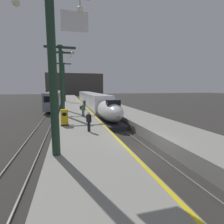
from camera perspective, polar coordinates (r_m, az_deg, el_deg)
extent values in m
plane|color=#33302D|center=(13.04, 10.25, -13.40)|extent=(260.00, 260.00, 0.00)
cube|color=gray|center=(35.99, -12.70, 1.14)|extent=(4.80, 110.00, 1.05)
cube|color=gray|center=(37.14, -0.12, 1.54)|extent=(4.80, 110.00, 1.05)
cube|color=yellow|center=(36.08, -9.11, 2.09)|extent=(0.20, 107.80, 0.01)
cube|color=slate|center=(39.01, -7.98, 1.09)|extent=(0.08, 110.00, 0.12)
cube|color=slate|center=(39.21, -5.80, 1.16)|extent=(0.08, 110.00, 0.12)
cube|color=slate|center=(38.93, -19.90, 0.67)|extent=(0.08, 110.00, 0.12)
cube|color=slate|center=(38.82, -17.70, 0.75)|extent=(0.08, 110.00, 0.12)
ellipsoid|color=silver|center=(22.11, -0.90, 0.50)|extent=(2.78, 8.39, 2.56)
cube|color=#28282D|center=(21.97, -0.63, -3.67)|extent=(2.46, 7.13, 0.55)
cube|color=black|center=(20.17, 0.36, 2.82)|extent=(1.59, 1.00, 0.90)
sphere|color=#F24C4C|center=(18.21, 2.18, -1.62)|extent=(0.28, 0.28, 0.28)
cube|color=silver|center=(31.36, -5.04, 3.15)|extent=(2.90, 14.00, 3.05)
cube|color=black|center=(31.11, -7.64, 4.09)|extent=(0.04, 11.90, 0.80)
cube|color=black|center=(31.58, -2.51, 4.21)|extent=(0.04, 11.90, 0.80)
cube|color=silver|center=(31.49, -5.01, 0.84)|extent=(2.92, 13.30, 0.24)
cube|color=black|center=(27.21, -3.42, -1.39)|extent=(2.03, 2.20, 0.56)
cube|color=black|center=(35.95, -6.20, 0.89)|extent=(2.03, 2.20, 0.56)
cube|color=silver|center=(47.77, -8.39, 4.78)|extent=(2.90, 18.00, 3.05)
cube|color=black|center=(47.61, -10.11, 5.39)|extent=(0.04, 15.84, 0.80)
cube|color=black|center=(47.92, -6.71, 5.48)|extent=(0.04, 15.84, 0.80)
cube|color=black|center=(41.86, -7.42, 1.88)|extent=(2.03, 2.20, 0.56)
cube|color=black|center=(53.97, -9.07, 3.22)|extent=(2.03, 2.20, 0.56)
cube|color=gray|center=(40.95, -18.71, 4.01)|extent=(2.85, 18.00, 3.30)
cube|color=black|center=(32.00, -19.85, 4.02)|extent=(2.28, 0.08, 1.10)
cube|color=black|center=(41.04, -20.69, 4.62)|extent=(0.04, 15.30, 0.90)
cube|color=black|center=(40.84, -16.79, 4.79)|extent=(0.04, 15.30, 0.90)
cube|color=black|center=(35.41, -19.21, 0.34)|extent=(2.00, 2.00, 0.52)
cube|color=black|center=(46.83, -18.13, 2.17)|extent=(2.00, 2.00, 0.52)
cube|color=gray|center=(59.49, -17.49, 5.20)|extent=(2.85, 18.00, 3.30)
cylinder|color=#1E3828|center=(9.63, -19.17, 11.40)|extent=(0.44, 0.44, 8.66)
sphere|color=#EFEACC|center=(10.62, -29.42, 29.28)|extent=(0.36, 0.36, 0.36)
cylinder|color=#1E3828|center=(10.56, -10.65, 32.33)|extent=(0.03, 0.03, 0.60)
sphere|color=#EFEACC|center=(10.42, -10.59, 30.58)|extent=(0.36, 0.36, 0.36)
cube|color=silver|center=(10.19, -12.39, 27.46)|extent=(1.40, 0.08, 1.00)
cylinder|color=#1E3828|center=(23.99, -16.55, 9.85)|extent=(0.44, 0.44, 9.15)
cylinder|color=#1E3828|center=(24.56, -16.99, 20.21)|extent=(0.68, 0.68, 0.30)
cube|color=#1E3828|center=(24.54, -16.98, 19.99)|extent=(4.00, 0.24, 0.28)
cylinder|color=#1E3828|center=(24.55, -20.64, 18.98)|extent=(0.03, 0.03, 0.60)
sphere|color=#EFEACC|center=(24.49, -20.60, 18.18)|extent=(0.36, 0.36, 0.36)
cylinder|color=#1E3828|center=(24.47, -13.22, 19.32)|extent=(0.03, 0.03, 0.60)
sphere|color=#EFEACC|center=(24.40, -13.19, 18.51)|extent=(0.36, 0.36, 0.36)
cylinder|color=#1E3828|center=(29.94, -16.21, 9.91)|extent=(0.44, 0.44, 9.64)
cylinder|color=#1E3828|center=(30.48, -16.57, 18.71)|extent=(0.68, 0.68, 0.30)
cube|color=#1E3828|center=(30.46, -16.57, 18.52)|extent=(4.00, 0.24, 0.28)
cylinder|color=#1E3828|center=(30.47, -19.50, 17.73)|extent=(0.03, 0.03, 0.60)
sphere|color=#EFEACC|center=(30.41, -19.47, 17.08)|extent=(0.36, 0.36, 0.36)
cylinder|color=#1E3828|center=(30.40, -13.57, 17.98)|extent=(0.03, 0.03, 0.60)
sphere|color=#EFEACC|center=(30.34, -13.55, 17.33)|extent=(0.36, 0.36, 0.36)
cylinder|color=#1E3828|center=(49.72, -15.65, 9.55)|extent=(0.44, 0.44, 10.48)
cylinder|color=#1E3828|center=(50.14, -15.88, 15.37)|extent=(0.68, 0.68, 0.30)
cube|color=#1E3828|center=(50.13, -15.88, 15.25)|extent=(4.00, 0.24, 0.28)
cylinder|color=#1E3828|center=(50.13, -17.63, 14.78)|extent=(0.03, 0.03, 0.60)
sphere|color=#EFEACC|center=(50.09, -17.62, 14.38)|extent=(0.36, 0.36, 0.36)
cylinder|color=#1E3828|center=(50.09, -14.09, 14.92)|extent=(0.03, 0.03, 0.60)
sphere|color=#EFEACC|center=(50.04, -14.07, 14.52)|extent=(0.36, 0.36, 0.36)
cylinder|color=#23232D|center=(29.85, -9.06, 1.68)|extent=(0.13, 0.13, 0.85)
cylinder|color=#23232D|center=(29.97, -9.29, 1.70)|extent=(0.13, 0.13, 0.85)
cube|color=#1E478C|center=(29.84, -9.21, 3.09)|extent=(0.42, 0.43, 0.62)
cylinder|color=#1E478C|center=(29.68, -8.87, 2.98)|extent=(0.09, 0.09, 0.58)
cylinder|color=#1E478C|center=(30.01, -9.54, 3.01)|extent=(0.09, 0.09, 0.58)
sphere|color=tan|center=(29.80, -9.23, 3.90)|extent=(0.22, 0.22, 0.22)
cylinder|color=#23232D|center=(14.73, -7.96, -4.83)|extent=(0.13, 0.13, 0.85)
cylinder|color=#23232D|center=(14.62, -7.47, -4.92)|extent=(0.13, 0.13, 0.85)
cube|color=black|center=(14.53, -7.77, -2.05)|extent=(0.42, 0.43, 0.62)
cylinder|color=black|center=(14.70, -8.46, -2.15)|extent=(0.09, 0.09, 0.58)
cylinder|color=black|center=(14.38, -7.05, -2.34)|extent=(0.09, 0.09, 0.58)
sphere|color=tan|center=(14.46, -7.80, -0.41)|extent=(0.22, 0.22, 0.22)
cylinder|color=#23232D|center=(22.29, -9.80, -0.48)|extent=(0.13, 0.13, 0.85)
cylinder|color=#23232D|center=(22.29, -9.36, -0.48)|extent=(0.13, 0.13, 0.85)
cube|color=#336647|center=(22.19, -9.63, 1.40)|extent=(0.40, 0.26, 0.62)
cylinder|color=#336647|center=(22.21, -10.24, 1.26)|extent=(0.09, 0.09, 0.58)
cylinder|color=#336647|center=(22.19, -9.00, 1.28)|extent=(0.09, 0.09, 0.58)
sphere|color=tan|center=(22.15, -9.65, 2.48)|extent=(0.22, 0.22, 0.22)
cube|color=maroon|center=(30.19, -10.36, 1.48)|extent=(0.40, 0.22, 0.60)
cylinder|color=#262628|center=(30.13, -10.58, 2.38)|extent=(0.02, 0.02, 0.36)
cylinder|color=#262628|center=(30.15, -10.20, 2.39)|extent=(0.02, 0.02, 0.36)
cube|color=#262628|center=(30.12, -10.40, 2.75)|extent=(0.22, 0.03, 0.02)
cube|color=yellow|center=(17.51, -15.58, -1.74)|extent=(0.70, 0.56, 1.60)
cube|color=black|center=(17.18, -15.64, -0.75)|extent=(0.40, 0.02, 0.32)
cube|color=black|center=(17.65, -15.49, -4.11)|extent=(0.76, 0.62, 0.12)
cube|color=#4C4742|center=(113.12, -12.15, 9.03)|extent=(36.00, 2.00, 14.00)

